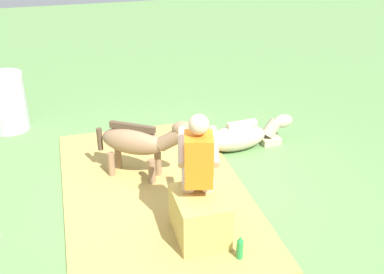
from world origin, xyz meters
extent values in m
plane|color=#608C4C|center=(0.00, 0.00, 0.00)|extent=(24.00, 24.00, 0.00)
cube|color=tan|center=(0.05, 0.27, 0.01)|extent=(3.58, 2.17, 0.02)
cube|color=tan|center=(-0.95, -0.02, 0.26)|extent=(0.65, 0.51, 0.52)
cylinder|color=#D8AD8C|center=(-0.68, 0.03, 0.59)|extent=(0.42, 0.23, 0.14)
cylinder|color=#D8AD8C|center=(-0.49, -0.02, 0.26)|extent=(0.11, 0.11, 0.52)
cube|color=black|center=(-0.49, -0.02, 0.03)|extent=(0.24, 0.15, 0.06)
cylinder|color=#D8AD8C|center=(-0.73, -0.16, 0.59)|extent=(0.42, 0.23, 0.14)
cylinder|color=#D8AD8C|center=(-0.54, -0.21, 0.26)|extent=(0.11, 0.11, 0.52)
cube|color=black|center=(-0.54, -0.21, 0.03)|extent=(0.24, 0.15, 0.06)
cube|color=orange|center=(-0.90, -0.02, 0.92)|extent=(0.36, 0.34, 0.52)
cylinder|color=#D8AD8C|center=(-0.69, 0.10, 0.97)|extent=(0.51, 0.21, 0.26)
cylinder|color=#D8AD8C|center=(-0.76, -0.21, 0.97)|extent=(0.51, 0.21, 0.26)
sphere|color=#D8AD8C|center=(-0.90, -0.02, 1.30)|extent=(0.20, 0.20, 0.20)
ellipsoid|color=#8C6B4C|center=(0.46, 0.44, 0.51)|extent=(0.73, 0.88, 0.34)
cylinder|color=#8C6B4C|center=(0.39, 0.15, 0.17)|extent=(0.09, 0.09, 0.34)
cylinder|color=#8C6B4C|center=(0.22, 0.26, 0.17)|extent=(0.09, 0.09, 0.34)
cylinder|color=#8C6B4C|center=(0.70, 0.62, 0.17)|extent=(0.09, 0.09, 0.34)
cylinder|color=#8C6B4C|center=(0.54, 0.73, 0.17)|extent=(0.09, 0.09, 0.34)
cylinder|color=#8C6B4C|center=(0.19, 0.02, 0.61)|extent=(0.35, 0.40, 0.33)
ellipsoid|color=#8C6B4C|center=(0.09, -0.13, 0.77)|extent=(0.31, 0.35, 0.20)
cube|color=#4D3A2A|center=(0.46, 0.44, 0.70)|extent=(0.38, 0.53, 0.08)
cylinder|color=#4D3A2A|center=(0.72, 0.83, 0.46)|extent=(0.07, 0.07, 0.30)
ellipsoid|color=tan|center=(0.82, -1.07, 0.18)|extent=(0.48, 0.91, 0.36)
cube|color=tan|center=(0.87, -1.61, 0.05)|extent=(0.27, 0.30, 0.10)
cylinder|color=tan|center=(0.87, -1.63, 0.24)|extent=(0.21, 0.30, 0.30)
ellipsoid|color=tan|center=(0.89, -1.81, 0.32)|extent=(0.19, 0.31, 0.20)
cube|color=beige|center=(0.82, -1.15, 0.38)|extent=(0.12, 0.45, 0.08)
cylinder|color=#268C3F|center=(-1.39, -0.30, 0.11)|extent=(0.07, 0.07, 0.23)
cone|color=#268C3F|center=(-1.39, -0.30, 0.26)|extent=(0.06, 0.06, 0.06)
cylinder|color=#B2B2B7|center=(2.39, 2.07, 0.45)|extent=(0.58, 0.58, 0.89)
camera|label=1|loc=(-4.81, 1.13, 3.22)|focal=44.62mm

